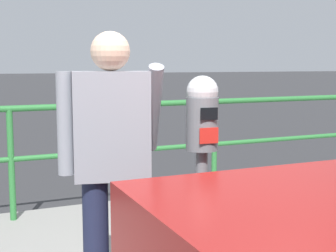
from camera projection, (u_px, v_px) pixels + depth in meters
The scene contains 4 objects.
sidewalk_curb at pixel (165, 250), 4.06m from camera, with size 36.00×2.77×0.12m, color gray.
parking_meter at pixel (202, 138), 2.84m from camera, with size 0.19×0.20×1.41m.
pedestrian_at_meter at pixel (112, 157), 2.80m from camera, with size 0.66×0.40×1.66m.
background_railing at pixel (121, 132), 4.98m from camera, with size 24.06×0.06×1.10m.
Camera 1 is at (-1.55, -2.19, 1.60)m, focal length 52.01 mm.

